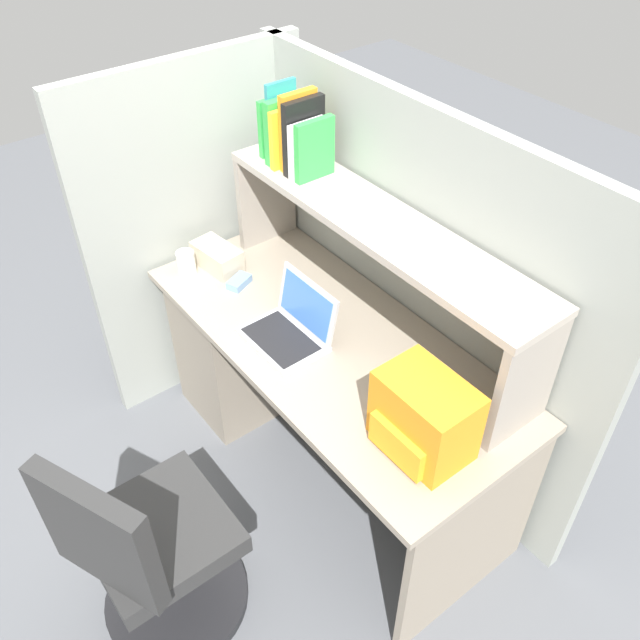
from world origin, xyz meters
name	(u,v)px	position (x,y,z in m)	size (l,w,h in m)	color
ground_plane	(329,460)	(0.00, 0.00, 0.00)	(8.00, 8.00, 0.00)	#595B60
desk	(275,346)	(-0.39, 0.00, 0.40)	(1.60, 0.70, 0.73)	gray
cubicle_partition_rear	(406,291)	(0.00, 0.38, 0.78)	(1.84, 0.05, 1.55)	#939991
cubicle_partition_left	(202,233)	(-0.85, -0.05, 0.78)	(0.05, 1.06, 1.55)	#939991
overhead_hutch	(376,242)	(0.00, 0.20, 1.08)	(1.44, 0.28, 0.45)	gray
reference_books_on_shelf	(295,135)	(-0.48, 0.20, 1.31)	(0.28, 0.19, 0.30)	green
laptop	(292,327)	(-0.10, -0.11, 0.78)	(0.31, 0.26, 0.22)	#B7BABF
backpack	(423,418)	(0.56, -0.09, 0.86)	(0.30, 0.22, 0.26)	orange
computer_mouse	(239,282)	(-0.49, -0.09, 0.75)	(0.06, 0.10, 0.03)	#7299C6
paper_cup	(186,263)	(-0.68, -0.22, 0.78)	(0.08, 0.08, 0.11)	white
tissue_box	(217,257)	(-0.65, -0.09, 0.78)	(0.22, 0.12, 0.10)	#BFB299
office_chair	(151,555)	(0.18, -0.89, 0.39)	(0.53, 0.55, 0.93)	black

